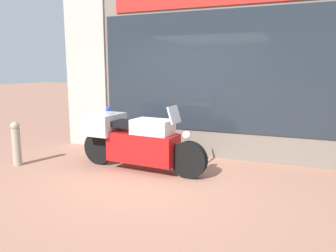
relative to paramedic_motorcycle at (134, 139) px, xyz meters
The scene contains 5 objects.
ground_plane 1.01m from the paramedic_motorcycle, 36.09° to the right, with size 60.00×60.00×0.00m, color #9E6B56.
shop_building 1.89m from the paramedic_motorcycle, 81.47° to the left, with size 6.19×0.55×3.35m.
window_display 1.90m from the paramedic_motorcycle, 53.76° to the left, with size 4.70×0.30×2.10m.
paramedic_motorcycle is the anchor object (origin of this frame).
street_bollard 2.23m from the paramedic_motorcycle, 163.97° to the right, with size 0.16×0.16×0.83m.
Camera 1 is at (2.05, -4.55, 1.79)m, focal length 35.00 mm.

